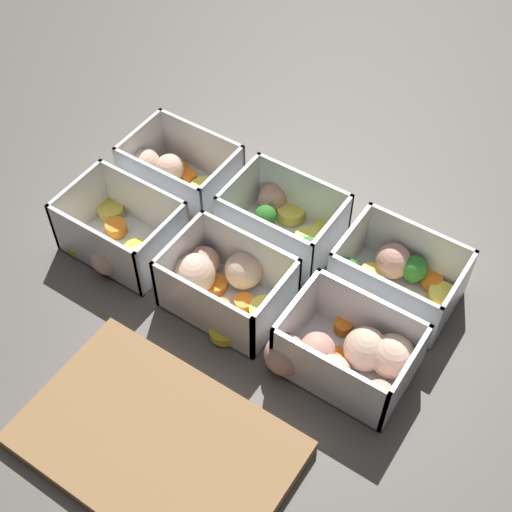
{
  "coord_description": "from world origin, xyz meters",
  "views": [
    {
      "loc": [
        -0.31,
        0.47,
        0.7
      ],
      "look_at": [
        0.0,
        0.0,
        0.03
      ],
      "focal_mm": 50.0,
      "sensor_mm": 36.0,
      "label": 1
    }
  ],
  "objects": [
    {
      "name": "ground_plane",
      "position": [
        0.0,
        0.0,
        0.0
      ],
      "size": [
        4.0,
        4.0,
        0.0
      ],
      "primitive_type": "plane",
      "color": "#56514C"
    },
    {
      "name": "container_near_left",
      "position": [
        -0.16,
        -0.07,
        0.03
      ],
      "size": [
        0.14,
        0.1,
        0.08
      ],
      "color": "white",
      "rests_on": "ground_plane"
    },
    {
      "name": "container_near_center",
      "position": [
        -0.0,
        -0.06,
        0.03
      ],
      "size": [
        0.14,
        0.13,
        0.08
      ],
      "color": "white",
      "rests_on": "ground_plane"
    },
    {
      "name": "container_near_right",
      "position": [
        0.17,
        -0.06,
        0.03
      ],
      "size": [
        0.16,
        0.11,
        0.08
      ],
      "color": "white",
      "rests_on": "ground_plane"
    },
    {
      "name": "container_far_left",
      "position": [
        -0.16,
        0.06,
        0.03
      ],
      "size": [
        0.17,
        0.13,
        0.08
      ],
      "color": "white",
      "rests_on": "ground_plane"
    },
    {
      "name": "container_far_center",
      "position": [
        0.01,
        0.06,
        0.03
      ],
      "size": [
        0.15,
        0.13,
        0.08
      ],
      "color": "white",
      "rests_on": "ground_plane"
    },
    {
      "name": "container_far_right",
      "position": [
        0.15,
        0.07,
        0.03
      ],
      "size": [
        0.15,
        0.13,
        0.08
      ],
      "color": "white",
      "rests_on": "ground_plane"
    },
    {
      "name": "cutting_board",
      "position": [
        -0.05,
        0.25,
        0.01
      ],
      "size": [
        0.28,
        0.18,
        0.02
      ],
      "color": "olive",
      "rests_on": "ground_plane"
    }
  ]
}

